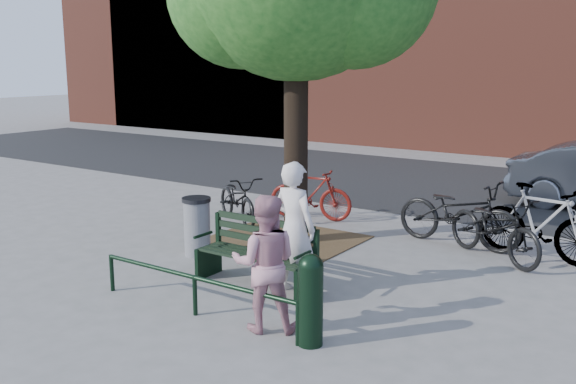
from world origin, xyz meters
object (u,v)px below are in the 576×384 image
Objects in this scene: bollard at (310,297)px; person_left at (294,228)px; park_bench at (258,252)px; bicycle_c at (495,228)px; litter_bin at (197,226)px; person_right at (265,263)px.

person_left is at bearing 129.99° from bollard.
bicycle_c is (2.31, 3.02, 0.03)m from park_bench.
person_right is at bearing -33.35° from litter_bin.
person_left is 0.91× the size of bicycle_c.
bollard reaches higher than park_bench.
park_bench is 1.99m from bollard.
person_left reaches higher than bollard.
person_right is at bearing 174.87° from bollard.
person_left is at bearing 179.70° from bicycle_c.
bollard is (1.60, -1.19, 0.07)m from park_bench.
bollard is at bearing 135.59° from person_left.
bollard is 1.10× the size of litter_bin.
bollard reaches higher than litter_bin.
litter_bin is (-1.66, 0.59, -0.01)m from park_bench.
person_left reaches higher than person_right.
person_left is 1.68m from bollard.
person_right is (0.95, -1.13, 0.32)m from park_bench.
person_left is 2.30m from litter_bin.
person_right is 0.70m from bollard.
person_right is 1.70× the size of litter_bin.
bicycle_c is (1.76, 2.95, -0.38)m from person_left.
litter_bin is (-3.26, 1.77, -0.08)m from bollard.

